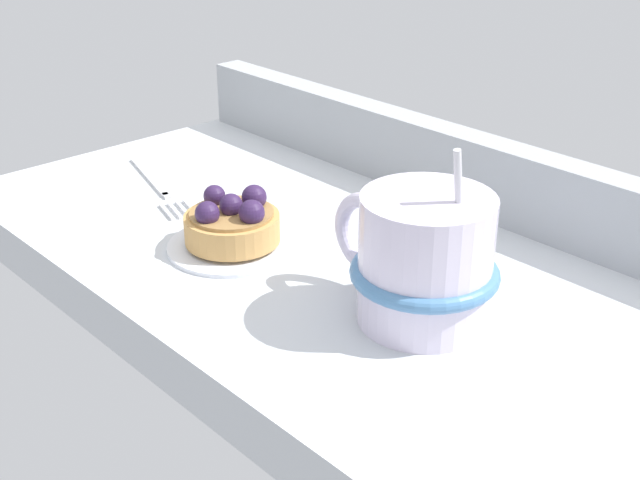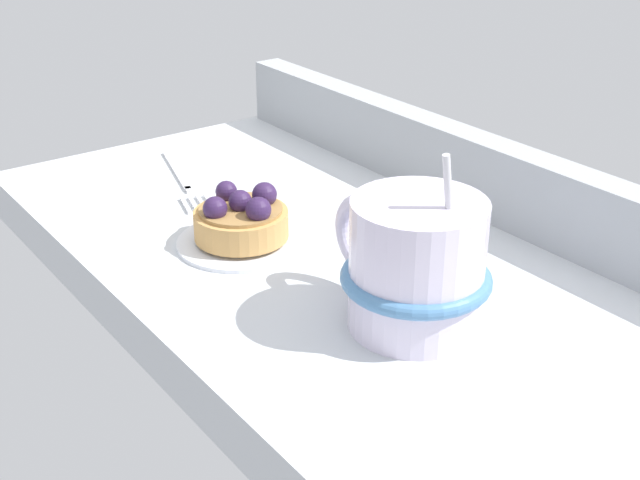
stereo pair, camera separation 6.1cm
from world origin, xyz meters
TOP-DOWN VIEW (x-y plane):
  - ground_plane at (0.00, 0.00)cm, footprint 71.45×34.05cm
  - window_rail_back at (0.00, 15.50)cm, footprint 70.02×3.05cm
  - dessert_plate at (-7.52, -5.06)cm, footprint 10.66×10.66cm
  - raspberry_tart at (-7.48, -5.03)cm, footprint 7.66×7.66cm
  - coffee_mug at (9.86, -2.23)cm, footprint 13.60×10.16cm
  - dessert_fork at (-22.46, -2.55)cm, footprint 15.99×5.95cm

SIDE VIEW (x-z plane):
  - ground_plane at x=0.00cm, z-range -4.24..0.00cm
  - dessert_fork at x=-22.46cm, z-range 0.00..0.60cm
  - dessert_plate at x=-7.52cm, z-range -0.02..0.65cm
  - raspberry_tart at x=-7.48cm, z-range 0.19..4.39cm
  - window_rail_back at x=0.00cm, z-range 0.00..6.69cm
  - coffee_mug at x=9.86cm, z-range -1.97..10.88cm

